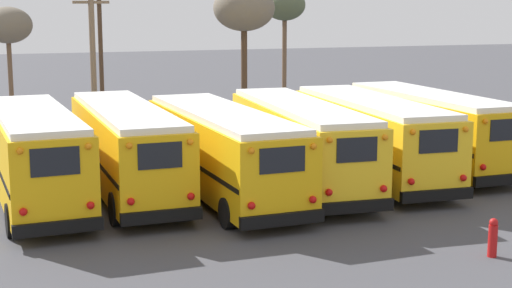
# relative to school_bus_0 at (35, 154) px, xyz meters

# --- Properties ---
(ground_plane) EXTENTS (160.00, 160.00, 0.00)m
(ground_plane) POSITION_rel_school_bus_0_xyz_m (7.60, -0.03, -1.69)
(ground_plane) COLOR #424247
(school_bus_0) EXTENTS (2.94, 9.58, 3.11)m
(school_bus_0) POSITION_rel_school_bus_0_xyz_m (0.00, 0.00, 0.00)
(school_bus_0) COLOR #EAAA0F
(school_bus_0) RESTS_ON ground
(school_bus_1) EXTENTS (2.60, 10.41, 3.04)m
(school_bus_1) POSITION_rel_school_bus_0_xyz_m (3.04, 0.61, -0.03)
(school_bus_1) COLOR #EAAA0F
(school_bus_1) RESTS_ON ground
(school_bus_2) EXTENTS (2.98, 10.55, 2.95)m
(school_bus_2) POSITION_rel_school_bus_0_xyz_m (6.08, -0.68, -0.08)
(school_bus_2) COLOR #EAAA0F
(school_bus_2) RESTS_ON ground
(school_bus_3) EXTENTS (2.98, 10.65, 3.00)m
(school_bus_3) POSITION_rel_school_bus_0_xyz_m (9.12, -0.19, -0.04)
(school_bus_3) COLOR yellow
(school_bus_3) RESTS_ON ground
(school_bus_4) EXTENTS (2.98, 10.31, 2.99)m
(school_bus_4) POSITION_rel_school_bus_0_xyz_m (12.17, 0.21, -0.06)
(school_bus_4) COLOR yellow
(school_bus_4) RESTS_ON ground
(school_bus_5) EXTENTS (2.61, 9.75, 3.00)m
(school_bus_5) POSITION_rel_school_bus_0_xyz_m (15.21, 1.11, -0.05)
(school_bus_5) COLOR #EAAA0F
(school_bus_5) RESTS_ON ground
(utility_pole) EXTENTS (1.80, 0.29, 7.42)m
(utility_pole) POSITION_rel_school_bus_0_xyz_m (3.77, 14.07, 2.17)
(utility_pole) COLOR #75604C
(utility_pole) RESTS_ON ground
(bare_tree_0) EXTENTS (2.59, 2.59, 6.30)m
(bare_tree_0) POSITION_rel_school_bus_0_xyz_m (-0.10, 18.41, 3.58)
(bare_tree_0) COLOR brown
(bare_tree_0) RESTS_ON ground
(bare_tree_2) EXTENTS (3.31, 3.31, 7.47)m
(bare_tree_2) POSITION_rel_school_bus_0_xyz_m (11.94, 14.71, 4.46)
(bare_tree_2) COLOR #473323
(bare_tree_2) RESTS_ON ground
(bare_tree_3) EXTENTS (2.60, 2.60, 7.34)m
(bare_tree_3) POSITION_rel_school_bus_0_xyz_m (16.60, 20.73, 4.56)
(bare_tree_3) COLOR brown
(bare_tree_3) RESTS_ON ground
(fence_line) EXTENTS (23.27, 0.06, 1.42)m
(fence_line) POSITION_rel_school_bus_0_xyz_m (7.60, 7.96, -0.69)
(fence_line) COLOR #939399
(fence_line) RESTS_ON ground
(fire_hydrant) EXTENTS (0.24, 0.24, 1.03)m
(fire_hydrant) POSITION_rel_school_bus_0_xyz_m (10.82, -9.29, -1.17)
(fire_hydrant) COLOR #B21414
(fire_hydrant) RESTS_ON ground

